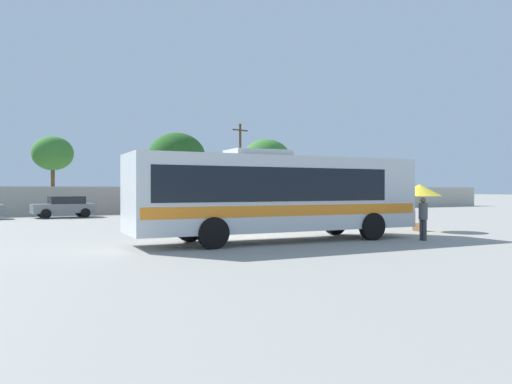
{
  "coord_description": "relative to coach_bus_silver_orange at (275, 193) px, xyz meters",
  "views": [
    {
      "loc": [
        -8.86,
        -16.85,
        1.95
      ],
      "look_at": [
        1.05,
        2.33,
        1.81
      ],
      "focal_mm": 34.45,
      "sensor_mm": 36.0,
      "label": 1
    }
  ],
  "objects": [
    {
      "name": "parked_car_third_red",
      "position": [
        1.1,
        19.18,
        -1.03
      ],
      "size": [
        4.67,
        2.16,
        1.44
      ],
      "color": "red",
      "rests_on": "ground_plane"
    },
    {
      "name": "roadside_tree_midright",
      "position": [
        5.55,
        28.51,
        3.15
      ],
      "size": [
        5.38,
        5.38,
        7.24
      ],
      "color": "brown",
      "rests_on": "ground_plane"
    },
    {
      "name": "perimeter_wall",
      "position": [
        -0.14,
        23.35,
        -0.74
      ],
      "size": [
        80.0,
        0.3,
        2.13
      ],
      "primitive_type": "cube",
      "color": "#B2AD9E",
      "rests_on": "ground_plane"
    },
    {
      "name": "roadside_tree_right",
      "position": [
        15.28,
        28.75,
        3.14
      ],
      "size": [
        5.07,
        5.07,
        7.11
      ],
      "color": "brown",
      "rests_on": "ground_plane"
    },
    {
      "name": "parked_car_second_grey",
      "position": [
        -5.26,
        19.9,
        -1.04
      ],
      "size": [
        4.17,
        2.23,
        1.44
      ],
      "color": "slate",
      "rests_on": "ground_plane"
    },
    {
      "name": "attendant_by_bus_door",
      "position": [
        5.13,
        -2.32,
        -0.88
      ],
      "size": [
        0.34,
        0.34,
        1.64
      ],
      "color": "#38383D",
      "rests_on": "ground_plane"
    },
    {
      "name": "roadside_tree_midleft",
      "position": [
        -5.3,
        28.14,
        3.08
      ],
      "size": [
        3.34,
        3.34,
        6.34
      ],
      "color": "brown",
      "rests_on": "ground_plane"
    },
    {
      "name": "parked_car_rightmost_grey",
      "position": [
        7.4,
        19.63,
        -1.02
      ],
      "size": [
        4.51,
        2.12,
        1.48
      ],
      "color": "slate",
      "rests_on": "ground_plane"
    },
    {
      "name": "coach_bus_silver_orange",
      "position": [
        0.0,
        0.0,
        0.0
      ],
      "size": [
        11.17,
        2.95,
        3.37
      ],
      "color": "silver",
      "rests_on": "ground_plane"
    },
    {
      "name": "ground_plane",
      "position": [
        -0.14,
        10.96,
        -1.8
      ],
      "size": [
        300.0,
        300.0,
        0.0
      ],
      "primitive_type": "plane",
      "color": "gray"
    },
    {
      "name": "utility_pole_near",
      "position": [
        11.14,
        26.39,
        2.46
      ],
      "size": [
        1.78,
        0.54,
        8.17
      ],
      "color": "#4C3823",
      "rests_on": "ground_plane"
    },
    {
      "name": "vendor_umbrella_near_gate_yellow",
      "position": [
        8.15,
        0.8,
        0.03
      ],
      "size": [
        1.98,
        1.98,
        2.17
      ],
      "color": "gray",
      "rests_on": "ground_plane"
    }
  ]
}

